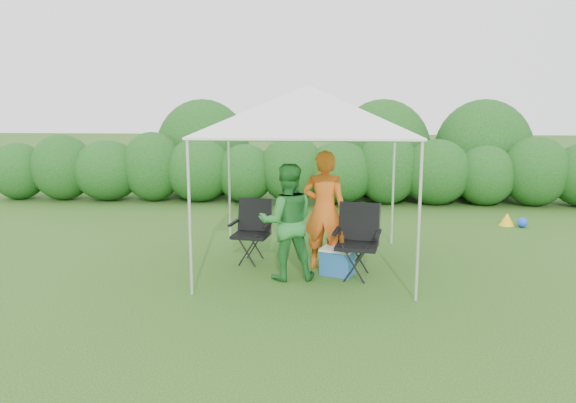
# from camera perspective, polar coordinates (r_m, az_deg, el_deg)

# --- Properties ---
(ground) EXTENTS (70.00, 70.00, 0.00)m
(ground) POSITION_cam_1_polar(r_m,az_deg,el_deg) (8.57, 1.79, -7.43)
(ground) COLOR #335D1D
(hedge) EXTENTS (17.23, 1.53, 1.80)m
(hedge) POSITION_cam_1_polar(r_m,az_deg,el_deg) (14.27, 3.25, 3.12)
(hedge) COLOR #1F551A
(hedge) RESTS_ON ground
(canopy) EXTENTS (3.10, 3.10, 2.83)m
(canopy) POSITION_cam_1_polar(r_m,az_deg,el_deg) (8.66, 2.02, 9.33)
(canopy) COLOR silver
(canopy) RESTS_ON ground
(chair_right) EXTENTS (0.75, 0.70, 1.09)m
(chair_right) POSITION_cam_1_polar(r_m,az_deg,el_deg) (8.44, 7.11, -3.45)
(chair_right) COLOR black
(chair_right) RESTS_ON ground
(chair_left) EXTENTS (0.69, 0.65, 1.01)m
(chair_left) POSITION_cam_1_polar(r_m,az_deg,el_deg) (9.17, -3.62, -2.54)
(chair_left) COLOR black
(chair_left) RESTS_ON ground
(man) EXTENTS (0.75, 0.57, 1.86)m
(man) POSITION_cam_1_polar(r_m,az_deg,el_deg) (8.68, 3.72, -0.88)
(man) COLOR orange
(man) RESTS_ON ground
(woman) EXTENTS (0.93, 0.78, 1.71)m
(woman) POSITION_cam_1_polar(r_m,az_deg,el_deg) (8.18, -0.10, -2.08)
(woman) COLOR #287B30
(woman) RESTS_ON ground
(cooler) EXTENTS (0.57, 0.50, 0.41)m
(cooler) POSITION_cam_1_polar(r_m,az_deg,el_deg) (8.55, 5.04, -6.07)
(cooler) COLOR #225A9F
(cooler) RESTS_ON ground
(bottle) EXTENTS (0.07, 0.07, 0.27)m
(bottle) POSITION_cam_1_polar(r_m,az_deg,el_deg) (8.42, 5.49, -3.95)
(bottle) COLOR #592D0C
(bottle) RESTS_ON cooler
(lawn_toy) EXTENTS (0.53, 0.44, 0.26)m
(lawn_toy) POSITION_cam_1_polar(r_m,az_deg,el_deg) (12.65, 21.70, -1.77)
(lawn_toy) COLOR yellow
(lawn_toy) RESTS_ON ground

